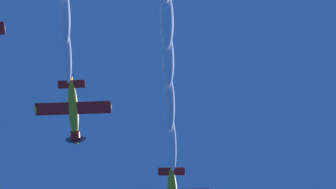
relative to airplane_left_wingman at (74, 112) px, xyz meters
The scene contains 1 object.
airplane_left_wingman is the anchor object (origin of this frame).
Camera 1 is at (27.79, 16.23, 2.12)m, focal length 82.54 mm.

